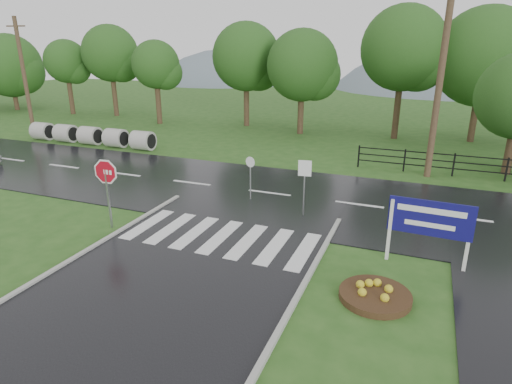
% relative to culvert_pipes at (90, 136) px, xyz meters
% --- Properties ---
extents(ground, '(120.00, 120.00, 0.00)m').
position_rel_culvert_pipes_xyz_m(ground, '(14.56, -15.00, -0.60)').
color(ground, '#29531B').
rests_on(ground, ground).
extents(main_road, '(90.00, 8.00, 0.04)m').
position_rel_culvert_pipes_xyz_m(main_road, '(14.56, -5.00, -0.60)').
color(main_road, black).
rests_on(main_road, ground).
extents(walkway, '(2.20, 11.00, 0.04)m').
position_rel_culvert_pipes_xyz_m(walkway, '(23.06, -11.00, -0.60)').
color(walkway, black).
rests_on(walkway, ground).
extents(crosswalk, '(6.50, 2.80, 0.02)m').
position_rel_culvert_pipes_xyz_m(crosswalk, '(14.56, -10.00, -0.54)').
color(crosswalk, silver).
rests_on(crosswalk, ground).
extents(fence_west, '(9.58, 0.08, 1.20)m').
position_rel_culvert_pipes_xyz_m(fence_west, '(22.31, 1.00, 0.12)').
color(fence_west, black).
rests_on(fence_west, ground).
extents(hills, '(102.00, 48.00, 48.00)m').
position_rel_culvert_pipes_xyz_m(hills, '(18.05, 50.00, -16.14)').
color(hills, slate).
rests_on(hills, ground).
extents(treeline, '(83.20, 5.20, 10.00)m').
position_rel_culvert_pipes_xyz_m(treeline, '(15.56, 9.00, -0.60)').
color(treeline, '#1D4816').
rests_on(treeline, ground).
extents(culvert_pipes, '(9.70, 1.20, 1.20)m').
position_rel_culvert_pipes_xyz_m(culvert_pipes, '(0.00, 0.00, 0.00)').
color(culvert_pipes, '#9E9B93').
rests_on(culvert_pipes, ground).
extents(stop_sign, '(1.22, 0.14, 2.75)m').
position_rel_culvert_pipes_xyz_m(stop_sign, '(10.44, -10.65, 1.31)').
color(stop_sign, '#939399').
rests_on(stop_sign, ground).
extents(estate_billboard, '(2.40, 0.17, 2.10)m').
position_rel_culvert_pipes_xyz_m(estate_billboard, '(21.19, -9.44, 0.84)').
color(estate_billboard, silver).
rests_on(estate_billboard, ground).
extents(flower_bed, '(1.89, 1.89, 0.38)m').
position_rel_culvert_pipes_xyz_m(flower_bed, '(20.02, -11.86, -0.46)').
color(flower_bed, '#332111').
rests_on(flower_bed, ground).
extents(reg_sign_small, '(0.50, 0.09, 2.27)m').
position_rel_culvert_pipes_xyz_m(reg_sign_small, '(16.69, -7.00, 0.99)').
color(reg_sign_small, '#939399').
rests_on(reg_sign_small, ground).
extents(reg_sign_round, '(0.44, 0.13, 1.94)m').
position_rel_culvert_pipes_xyz_m(reg_sign_round, '(14.08, -6.09, 0.66)').
color(reg_sign_round, '#939399').
rests_on(reg_sign_round, ground).
extents(utility_pole_west, '(1.45, 0.30, 8.16)m').
position_rel_culvert_pipes_xyz_m(utility_pole_west, '(-5.65, 0.50, 3.55)').
color(utility_pole_west, '#473523').
rests_on(utility_pole_west, ground).
extents(utility_pole_east, '(1.66, 0.59, 9.57)m').
position_rel_culvert_pipes_xyz_m(utility_pole_east, '(21.12, 0.50, 4.26)').
color(utility_pole_east, '#473523').
rests_on(utility_pole_east, ground).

